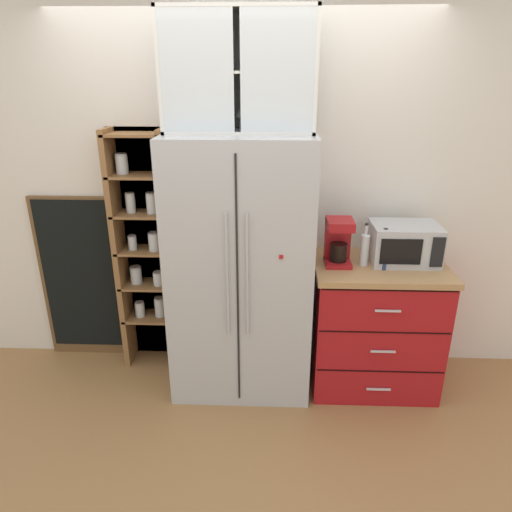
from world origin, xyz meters
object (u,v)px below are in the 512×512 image
mug_navy (384,262)px  bottle_clear (365,247)px  refrigerator (241,268)px  microwave (404,243)px  chalkboard_menu (80,279)px  coffee_maker (338,241)px  bottle_green (384,250)px

mug_navy → bottle_clear: bearing=157.7°
refrigerator → microwave: size_ratio=4.04×
mug_navy → bottle_clear: 0.16m
bottle_clear → chalkboard_menu: (-2.07, 0.31, -0.40)m
mug_navy → chalkboard_menu: (-2.19, 0.35, -0.32)m
coffee_maker → refrigerator: bearing=-177.8°
coffee_maker → microwave: bearing=5.4°
coffee_maker → mug_navy: (0.29, -0.08, -0.11)m
coffee_maker → bottle_clear: (0.17, -0.03, -0.03)m
mug_navy → chalkboard_menu: size_ratio=0.08×
bottle_green → refrigerator: bearing=178.0°
refrigerator → chalkboard_menu: size_ratio=1.37×
refrigerator → bottle_clear: size_ratio=6.14×
microwave → bottle_clear: (-0.27, -0.07, -0.00)m
microwave → chalkboard_menu: bearing=174.4°
refrigerator → bottle_green: bearing=-2.0°
mug_navy → chalkboard_menu: chalkboard_menu is taller
mug_navy → chalkboard_menu: 2.24m
mug_navy → refrigerator: bearing=176.4°
bottle_green → bottle_clear: bearing=168.8°
microwave → chalkboard_menu: size_ratio=0.34×
chalkboard_menu → mug_navy: bearing=-9.2°
chalkboard_menu → refrigerator: bearing=-13.3°
bottle_green → mug_navy: bearing=-85.2°
mug_navy → bottle_clear: bottle_clear is taller
bottle_clear → chalkboard_menu: bearing=171.6°
microwave → coffee_maker: (-0.44, -0.04, 0.03)m
bottle_green → coffee_maker: bearing=168.9°
microwave → refrigerator: bearing=-176.5°
mug_navy → bottle_green: 0.08m
coffee_maker → bottle_green: coffee_maker is taller
bottle_green → chalkboard_menu: chalkboard_menu is taller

